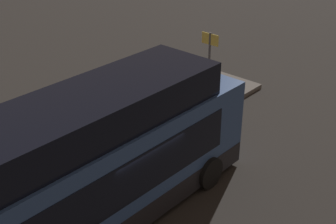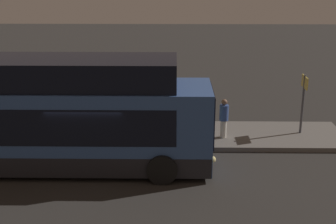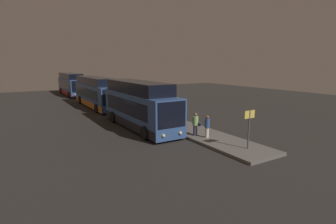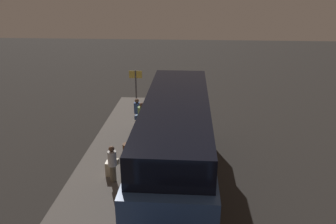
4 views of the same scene
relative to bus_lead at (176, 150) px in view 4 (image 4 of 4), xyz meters
The scene contains 9 objects.
ground 2.11m from the bus_lead, ahead, with size 80.00×80.00×0.00m, color #2B2826.
platform 3.61m from the bus_lead, 69.64° to the left, with size 20.00×3.11×0.20m.
bus_lead is the anchor object (origin of this frame).
passenger_boarding 2.72m from the bus_lead, 88.17° to the left, with size 0.59×0.44×1.61m.
passenger_waiting 6.60m from the bus_lead, 22.85° to the left, with size 0.48×0.48×1.63m.
passenger_with_bags 5.64m from the bus_lead, 22.71° to the left, with size 0.50×0.66×1.71m.
suitcase 3.23m from the bus_lead, 79.73° to the left, with size 0.39×0.24×0.86m.
sign_post 9.85m from the bus_lead, 18.55° to the left, with size 0.10×0.86×2.49m.
trash_bin 3.52m from the bus_lead, 47.63° to the left, with size 0.44×0.44×0.65m.
Camera 4 is at (-12.64, -0.30, 7.78)m, focal length 35.00 mm.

